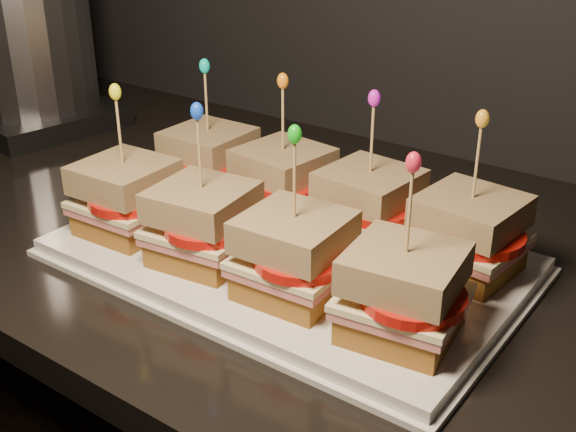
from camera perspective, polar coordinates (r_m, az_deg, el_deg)
The scene contains 62 objects.
granite_slab at distance 1.01m, azimuth -13.24°, elevation 2.77°, with size 2.48×0.64×0.03m, color black.
platter at distance 0.74m, azimuth 0.00°, elevation -3.23°, with size 0.45×0.28×0.02m, color white.
platter_rim at distance 0.74m, azimuth 0.00°, elevation -3.64°, with size 0.46×0.29×0.01m, color white.
sandwich_0_bread_bot at distance 0.87m, azimuth -6.16°, elevation 2.71°, with size 0.09×0.09×0.02m, color brown.
sandwich_0_ham at distance 0.86m, azimuth -6.21°, elevation 3.68°, with size 0.09×0.09×0.01m, color #CC6968.
sandwich_0_cheese at distance 0.86m, azimuth -6.23°, elevation 4.11°, with size 0.10×0.09×0.01m, color #F4E8A7.
sandwich_0_tomato at distance 0.84m, azimuth -5.92°, elevation 4.30°, with size 0.09×0.09×0.01m, color red.
sandwich_0_bread_top at distance 0.85m, azimuth -6.32°, elevation 5.80°, with size 0.09×0.09×0.03m, color #56300D.
sandwich_0_pick at distance 0.84m, azimuth -6.46°, elevation 8.70°, with size 0.00×0.00×0.09m, color tan.
sandwich_0_frill at distance 0.82m, azimuth -6.62°, elevation 11.70°, with size 0.01×0.01×0.02m, color #08BEAB.
sandwich_1_bread_bot at distance 0.80m, azimuth -0.39°, elevation 0.97°, with size 0.09×0.09×0.02m, color brown.
sandwich_1_ham at distance 0.80m, azimuth -0.39°, elevation 2.01°, with size 0.09×0.09×0.01m, color #CC6968.
sandwich_1_cheese at distance 0.79m, azimuth -0.39°, elevation 2.47°, with size 0.10×0.09×0.01m, color #F4E8A7.
sandwich_1_tomato at distance 0.78m, azimuth 0.05°, elevation 2.64°, with size 0.09×0.09×0.01m, color red.
sandwich_1_bread_top at distance 0.78m, azimuth -0.40°, elevation 4.28°, with size 0.09×0.09×0.03m, color #56300D.
sandwich_1_pick at distance 0.77m, azimuth -0.41°, elevation 7.39°, with size 0.00×0.00×0.09m, color tan.
sandwich_1_frill at distance 0.76m, azimuth -0.42°, elevation 10.64°, with size 0.01×0.01×0.02m, color orange.
sandwich_2_bread_bot at distance 0.75m, azimuth 6.28°, elevation -1.05°, with size 0.09×0.09×0.02m, color brown.
sandwich_2_ham at distance 0.74m, azimuth 6.34°, elevation 0.04°, with size 0.09×0.09×0.01m, color #CC6968.
sandwich_2_cheese at distance 0.74m, azimuth 6.36°, elevation 0.53°, with size 0.10×0.09×0.01m, color #F4E8A7.
sandwich_2_tomato at distance 0.73m, azimuth 6.97°, elevation 0.67°, with size 0.09×0.09×0.01m, color red.
sandwich_2_bread_top at distance 0.73m, azimuth 6.46°, elevation 2.44°, with size 0.09×0.09×0.03m, color #56300D.
sandwich_2_pick at distance 0.71m, azimuth 6.64°, elevation 5.76°, with size 0.00×0.00×0.09m, color tan.
sandwich_2_frill at distance 0.70m, azimuth 6.82°, elevation 9.23°, with size 0.01×0.01×0.02m, color #D71AD0.
sandwich_3_bread_bot at distance 0.71m, azimuth 13.84°, elevation -3.32°, with size 0.09×0.09×0.02m, color brown.
sandwich_3_ham at distance 0.70m, azimuth 13.97°, elevation -2.18°, with size 0.09×0.09×0.01m, color #CC6968.
sandwich_3_cheese at distance 0.70m, azimuth 14.03°, elevation -1.68°, with size 0.10×0.09×0.01m, color #F4E8A7.
sandwich_3_tomato at distance 0.69m, azimuth 14.81°, elevation -1.57°, with size 0.09×0.09×0.01m, color red.
sandwich_3_bread_top at distance 0.69m, azimuth 14.26°, elevation 0.31°, with size 0.09×0.09×0.03m, color #56300D.
sandwich_3_pick at distance 0.67m, azimuth 14.67°, elevation 3.78°, with size 0.00×0.00×0.09m, color tan.
sandwich_3_frill at distance 0.66m, azimuth 15.10°, elevation 7.43°, with size 0.01×0.01×0.02m, color orange.
sandwich_4_bread_bot at distance 0.78m, azimuth -12.48°, elevation -0.31°, with size 0.09×0.09×0.02m, color brown.
sandwich_4_ham at distance 0.78m, azimuth -12.59°, elevation 0.74°, with size 0.09×0.09×0.01m, color #CC6968.
sandwich_4_cheese at distance 0.77m, azimuth -12.64°, elevation 1.21°, with size 0.10×0.09×0.01m, color #F4E8A7.
sandwich_4_tomato at distance 0.76m, azimuth -12.42°, elevation 1.36°, with size 0.09×0.09×0.01m, color red.
sandwich_4_bread_top at distance 0.76m, azimuth -12.83°, elevation 3.05°, with size 0.09×0.09×0.03m, color #56300D.
sandwich_4_pick at distance 0.75m, azimuth -13.16°, elevation 6.22°, with size 0.00×0.00×0.09m, color tan.
sandwich_4_frill at distance 0.74m, azimuth -13.51°, elevation 9.52°, with size 0.01×0.01×0.02m, color yellow.
sandwich_5_bread_bot at distance 0.71m, azimuth -6.61°, elevation -2.54°, with size 0.09×0.09×0.02m, color brown.
sandwich_5_ham at distance 0.71m, azimuth -6.67°, elevation -1.40°, with size 0.09×0.09×0.01m, color #CC6968.
sandwich_5_cheese at distance 0.70m, azimuth -6.70°, elevation -0.89°, with size 0.10×0.09×0.01m, color #F4E8A7.
sandwich_5_tomato at distance 0.69m, azimuth -6.33°, elevation -0.77°, with size 0.09×0.09×0.01m, color red.
sandwich_5_bread_top at distance 0.69m, azimuth -6.81°, elevation 1.10°, with size 0.09×0.09×0.03m, color #56300D.
sandwich_5_pick at distance 0.67m, azimuth -7.01°, elevation 4.57°, with size 0.00×0.00×0.09m, color tan.
sandwich_5_frill at distance 0.66m, azimuth -7.21°, elevation 8.22°, with size 0.01×0.01×0.02m, color blue.
sandwich_6_bread_bot at distance 0.65m, azimuth 0.48°, elevation -5.18°, with size 0.09×0.09×0.02m, color brown.
sandwich_6_ham at distance 0.65m, azimuth 0.48°, elevation -3.97°, with size 0.09×0.09×0.01m, color #CC6968.
sandwich_6_cheese at distance 0.64m, azimuth 0.49°, elevation -3.42°, with size 0.10×0.09×0.01m, color #F4E8A7.
sandwich_6_tomato at distance 0.63m, azimuth 1.06°, elevation -3.35°, with size 0.09×0.09×0.01m, color red.
sandwich_6_bread_top at distance 0.63m, azimuth 0.50°, elevation -1.28°, with size 0.09×0.09×0.03m, color #56300D.
sandwich_6_pick at distance 0.61m, azimuth 0.51°, elevation 2.48°, with size 0.00×0.00×0.09m, color tan.
sandwich_6_frill at distance 0.59m, azimuth 0.53°, elevation 6.48°, with size 0.01×0.01×0.02m, color #15BA15.
sandwich_7_bread_bot at distance 0.61m, azimuth 8.90°, elevation -8.18°, with size 0.09×0.09×0.02m, color brown.
sandwich_7_ham at distance 0.60m, azimuth 9.01°, elevation -6.91°, with size 0.09×0.09×0.01m, color #CC6968.
sandwich_7_cheese at distance 0.59m, azimuth 9.05°, elevation -6.34°, with size 0.10×0.09×0.01m, color #F4E8A7.
sandwich_7_tomato at distance 0.58m, azimuth 9.87°, elevation -6.32°, with size 0.09×0.09×0.01m, color red.
sandwich_7_bread_top at distance 0.58m, azimuth 9.23°, elevation -4.09°, with size 0.09×0.09×0.03m, color #56300D.
sandwich_7_pick at distance 0.56m, azimuth 9.55°, elevation -0.09°, with size 0.00×0.00×0.09m, color tan.
sandwich_7_frill at distance 0.54m, azimuth 9.89°, elevation 4.20°, with size 0.01×0.01×0.02m, color red.
appliance_base at distance 1.24m, azimuth -19.39°, elevation 7.68°, with size 0.25×0.21×0.03m, color #262628.
appliance_body at distance 1.20m, azimuth -20.46°, elevation 14.54°, with size 0.21×0.21×0.27m, color silver.
appliance at distance 1.20m, azimuth -20.42°, elevation 14.29°, with size 0.25×0.21×0.32m, color silver, non-canonical shape.
Camera 1 is at (1.28, 1.09, 1.30)m, focal length 45.00 mm.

